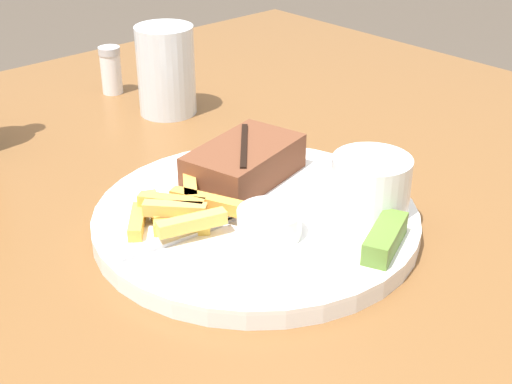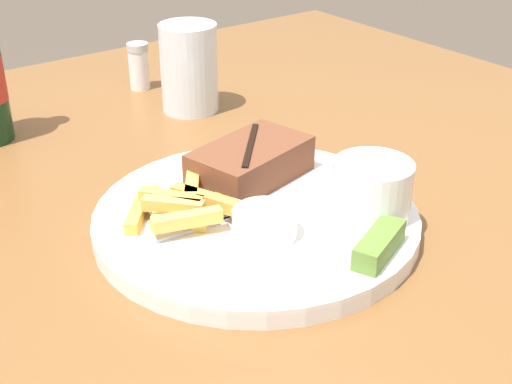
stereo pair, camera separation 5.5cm
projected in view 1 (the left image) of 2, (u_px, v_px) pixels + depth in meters
The scene contains 10 objects.
dining_table at pixel (256, 295), 0.71m from camera, with size 1.18×1.19×0.75m.
dinner_plate at pixel (256, 219), 0.67m from camera, with size 0.30×0.30×0.02m.
steak_portion at pixel (244, 162), 0.71m from camera, with size 0.13×0.10×0.04m.
fries_pile at pixel (182, 207), 0.64m from camera, with size 0.11×0.11×0.02m.
coleslaw_cup at pixel (371, 181), 0.65m from camera, with size 0.07×0.07×0.05m.
dipping_sauce_cup at pixel (269, 221), 0.62m from camera, with size 0.06×0.06×0.02m.
pickle_spear at pixel (385, 238), 0.60m from camera, with size 0.07×0.05×0.02m.
fork_utensil at pixel (182, 236), 0.62m from camera, with size 0.13×0.03×0.00m.
drinking_glass at pixel (166, 70), 0.90m from camera, with size 0.07×0.07×0.11m.
salt_shaker at pixel (111, 70), 0.98m from camera, with size 0.03×0.03×0.07m.
Camera 1 is at (-0.39, -0.43, 1.10)m, focal length 50.00 mm.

